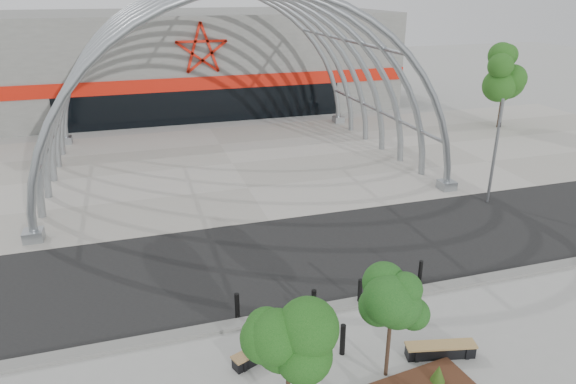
{
  "coord_description": "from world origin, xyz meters",
  "views": [
    {
      "loc": [
        -5.43,
        -13.65,
        10.04
      ],
      "look_at": [
        0.0,
        4.0,
        2.6
      ],
      "focal_mm": 32.0,
      "sensor_mm": 36.0,
      "label": 1
    }
  ],
  "objects_px": {
    "street_tree_0": "(288,345)",
    "bollard_2": "(314,303)",
    "bench_0": "(262,352)",
    "street_tree_1": "(392,304)",
    "signal_pole": "(495,150)",
    "bench_1": "(440,350)"
  },
  "relations": [
    {
      "from": "signal_pole",
      "to": "street_tree_0",
      "type": "relative_size",
      "value": 1.53
    },
    {
      "from": "street_tree_1",
      "to": "bollard_2",
      "type": "bearing_deg",
      "value": 107.77
    },
    {
      "from": "street_tree_0",
      "to": "bench_1",
      "type": "relative_size",
      "value": 1.62
    },
    {
      "from": "street_tree_0",
      "to": "street_tree_1",
      "type": "distance_m",
      "value": 3.24
    },
    {
      "from": "bollard_2",
      "to": "street_tree_0",
      "type": "bearing_deg",
      "value": -117.58
    },
    {
      "from": "street_tree_0",
      "to": "bollard_2",
      "type": "bearing_deg",
      "value": 62.42
    },
    {
      "from": "street_tree_1",
      "to": "bollard_2",
      "type": "height_order",
      "value": "street_tree_1"
    },
    {
      "from": "street_tree_0",
      "to": "bench_1",
      "type": "xyz_separation_m",
      "value": [
        4.97,
        1.12,
        -2.22
      ]
    },
    {
      "from": "street_tree_1",
      "to": "bench_0",
      "type": "relative_size",
      "value": 1.69
    },
    {
      "from": "bench_1",
      "to": "signal_pole",
      "type": "bearing_deg",
      "value": 47.2
    },
    {
      "from": "street_tree_1",
      "to": "bollard_2",
      "type": "distance_m",
      "value": 3.77
    },
    {
      "from": "street_tree_0",
      "to": "bench_1",
      "type": "distance_m",
      "value": 5.56
    },
    {
      "from": "signal_pole",
      "to": "bench_1",
      "type": "xyz_separation_m",
      "value": [
        -8.65,
        -9.34,
        -2.5
      ]
    },
    {
      "from": "signal_pole",
      "to": "bench_0",
      "type": "xyz_separation_m",
      "value": [
        -13.62,
        -7.87,
        -2.52
      ]
    },
    {
      "from": "bollard_2",
      "to": "bench_0",
      "type": "bearing_deg",
      "value": -145.61
    },
    {
      "from": "bench_0",
      "to": "bollard_2",
      "type": "xyz_separation_m",
      "value": [
        2.11,
        1.45,
        0.3
      ]
    },
    {
      "from": "bench_0",
      "to": "street_tree_1",
      "type": "bearing_deg",
      "value": -28.5
    },
    {
      "from": "bench_0",
      "to": "bollard_2",
      "type": "relative_size",
      "value": 1.93
    },
    {
      "from": "street_tree_1",
      "to": "bench_0",
      "type": "bearing_deg",
      "value": 151.5
    },
    {
      "from": "bench_0",
      "to": "bench_1",
      "type": "relative_size",
      "value": 0.92
    },
    {
      "from": "signal_pole",
      "to": "street_tree_0",
      "type": "distance_m",
      "value": 17.17
    },
    {
      "from": "signal_pole",
      "to": "bollard_2",
      "type": "height_order",
      "value": "signal_pole"
    }
  ]
}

